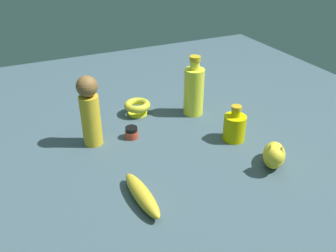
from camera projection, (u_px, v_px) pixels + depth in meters
ground at (168, 140)px, 1.21m from camera, size 2.00×2.00×0.00m
bottle_tall at (194, 90)px, 1.33m from camera, size 0.08×0.08×0.23m
person_figure_adult at (90, 110)px, 1.13m from camera, size 0.07×0.07×0.24m
banana at (142, 195)px, 0.93m from camera, size 0.06×0.20×0.04m
bowl at (137, 106)px, 1.35m from camera, size 0.10×0.10×0.05m
bottle_short at (234, 127)px, 1.19m from camera, size 0.08×0.08×0.13m
nail_polish_jar at (132, 133)px, 1.21m from camera, size 0.05×0.05×0.04m
cat_figurine at (274, 155)px, 1.06m from camera, size 0.13×0.13×0.10m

